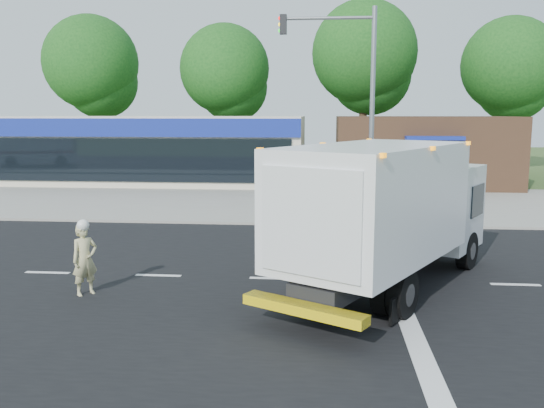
# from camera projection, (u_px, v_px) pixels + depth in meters

# --- Properties ---
(ground) EXTENTS (120.00, 120.00, 0.00)m
(ground) POSITION_uv_depth(u_px,v_px,m) (273.00, 279.00, 14.69)
(ground) COLOR #385123
(ground) RESTS_ON ground
(road_asphalt) EXTENTS (60.00, 14.00, 0.02)m
(road_asphalt) POSITION_uv_depth(u_px,v_px,m) (273.00, 279.00, 14.69)
(road_asphalt) COLOR black
(road_asphalt) RESTS_ON ground
(sidewalk) EXTENTS (60.00, 2.40, 0.12)m
(sidewalk) POSITION_uv_depth(u_px,v_px,m) (291.00, 219.00, 22.75)
(sidewalk) COLOR gray
(sidewalk) RESTS_ON ground
(parking_apron) EXTENTS (60.00, 9.00, 0.02)m
(parking_apron) POSITION_uv_depth(u_px,v_px,m) (298.00, 198.00, 28.46)
(parking_apron) COLOR gray
(parking_apron) RESTS_ON ground
(lane_markings) EXTENTS (55.20, 7.00, 0.01)m
(lane_markings) POSITION_uv_depth(u_px,v_px,m) (326.00, 296.00, 13.24)
(lane_markings) COLOR silver
(lane_markings) RESTS_ON road_asphalt
(ems_box_truck) EXTENTS (6.07, 8.10, 3.52)m
(ems_box_truck) POSITION_uv_depth(u_px,v_px,m) (389.00, 206.00, 13.51)
(ems_box_truck) COLOR black
(ems_box_truck) RESTS_ON ground
(emergency_worker) EXTENTS (0.71, 0.72, 1.79)m
(emergency_worker) POSITION_uv_depth(u_px,v_px,m) (85.00, 258.00, 13.29)
(emergency_worker) COLOR #C2B981
(emergency_worker) RESTS_ON ground
(retail_strip_mall) EXTENTS (18.00, 6.20, 4.00)m
(retail_strip_mall) POSITION_uv_depth(u_px,v_px,m) (154.00, 149.00, 34.78)
(retail_strip_mall) COLOR beige
(retail_strip_mall) RESTS_ON ground
(brown_storefront) EXTENTS (10.00, 6.70, 4.00)m
(brown_storefront) POSITION_uv_depth(u_px,v_px,m) (423.00, 151.00, 33.41)
(brown_storefront) COLOR #382316
(brown_storefront) RESTS_ON ground
(traffic_signal_pole) EXTENTS (3.51, 0.25, 8.00)m
(traffic_signal_pole) POSITION_uv_depth(u_px,v_px,m) (355.00, 93.00, 21.19)
(traffic_signal_pole) COLOR gray
(traffic_signal_pole) RESTS_ON ground
(background_trees) EXTENTS (36.77, 7.39, 12.10)m
(background_trees) POSITION_uv_depth(u_px,v_px,m) (296.00, 68.00, 41.32)
(background_trees) COLOR #332114
(background_trees) RESTS_ON ground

